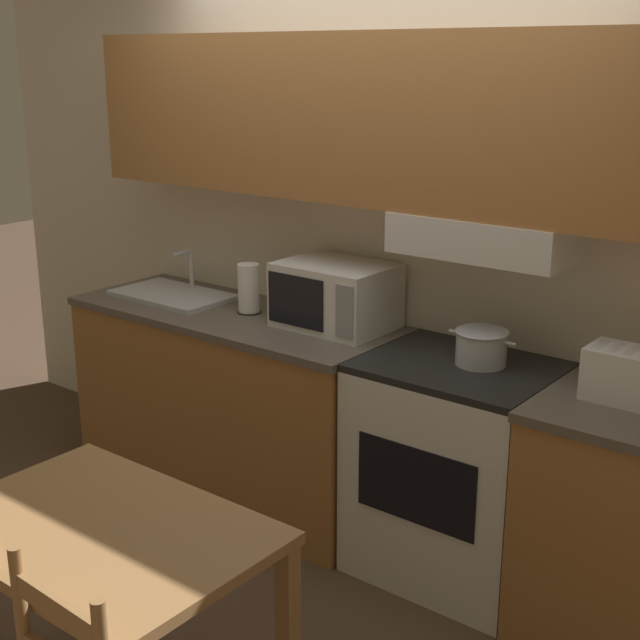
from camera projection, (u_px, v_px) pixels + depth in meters
ground_plane at (384, 503)px, 4.33m from camera, size 16.00×16.00×0.00m
wall_back at (385, 187)px, 3.83m from camera, size 5.39×0.38×2.55m
lower_counter_main at (236, 402)px, 4.36m from camera, size 1.68×0.65×0.92m
lower_counter_right_stub at (614, 521)px, 3.24m from camera, size 0.58×0.65×0.92m
stove_range at (455, 470)px, 3.65m from camera, size 0.75×0.62×0.92m
cooking_pot at (481, 346)px, 3.49m from camera, size 0.29×0.21×0.14m
microwave at (336, 295)px, 3.96m from camera, size 0.49×0.38×0.29m
toaster at (622, 374)px, 3.13m from camera, size 0.25×0.19×0.19m
sink_basin at (173, 294)px, 4.47m from camera, size 0.60×0.36×0.22m
paper_towel_roll at (249, 289)px, 4.18m from camera, size 0.12×0.12×0.23m
dining_table at (103, 562)px, 2.66m from camera, size 1.00×0.69×0.76m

